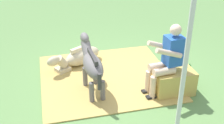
{
  "coord_description": "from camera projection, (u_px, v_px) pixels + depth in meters",
  "views": [
    {
      "loc": [
        1.35,
        4.64,
        3.01
      ],
      "look_at": [
        0.24,
        0.12,
        0.55
      ],
      "focal_mm": 46.02,
      "sensor_mm": 36.0,
      "label": 1
    }
  ],
  "objects": [
    {
      "name": "ground_plane",
      "position": [
        122.0,
        82.0,
        5.68
      ],
      "size": [
        24.0,
        24.0,
        0.0
      ],
      "primitive_type": "plane",
      "color": "#608C4C"
    },
    {
      "name": "hay_patch",
      "position": [
        106.0,
        77.0,
        5.85
      ],
      "size": [
        2.61,
        2.43,
        0.02
      ],
      "primitive_type": "cube",
      "color": "tan",
      "rests_on": "ground"
    },
    {
      "name": "hay_bale",
      "position": [
        173.0,
        81.0,
        5.3
      ],
      "size": [
        0.73,
        0.52,
        0.46
      ],
      "primitive_type": "cube",
      "color": "tan",
      "rests_on": "ground"
    },
    {
      "name": "person_seated",
      "position": [
        167.0,
        58.0,
        5.02
      ],
      "size": [
        0.68,
        0.45,
        1.34
      ],
      "color": "beige",
      "rests_on": "ground"
    },
    {
      "name": "pony_standing",
      "position": [
        92.0,
        64.0,
        5.17
      ],
      "size": [
        0.36,
        1.35,
        0.93
      ],
      "color": "slate",
      "rests_on": "ground"
    },
    {
      "name": "pony_lying",
      "position": [
        79.0,
        57.0,
        6.25
      ],
      "size": [
        1.29,
        0.91,
        0.42
      ],
      "color": "beige",
      "rests_on": "ground"
    },
    {
      "name": "soda_bottle",
      "position": [
        189.0,
        70.0,
        5.85
      ],
      "size": [
        0.07,
        0.07,
        0.29
      ],
      "color": "#268C3F",
      "rests_on": "ground"
    },
    {
      "name": "tent_pole_left",
      "position": [
        184.0,
        73.0,
        3.42
      ],
      "size": [
        0.06,
        0.06,
        2.59
      ],
      "primitive_type": "cylinder",
      "color": "silver",
      "rests_on": "ground"
    }
  ]
}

